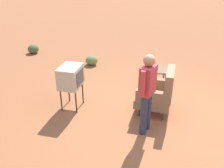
{
  "coord_description": "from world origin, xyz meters",
  "views": [
    {
      "loc": [
        4.7,
        -0.54,
        3.11
      ],
      "look_at": [
        -0.2,
        -1.06,
        0.65
      ],
      "focal_mm": 39.59,
      "sensor_mm": 36.0,
      "label": 1
    }
  ],
  "objects": [
    {
      "name": "flower_vase",
      "position": [
        -1.37,
        -0.12,
        0.78
      ],
      "size": [
        0.14,
        0.09,
        0.27
      ],
      "color": "silver",
      "rests_on": "side_table"
    },
    {
      "name": "person_standing",
      "position": [
        0.55,
        -0.32,
        0.94
      ],
      "size": [
        0.53,
        0.35,
        1.64
      ],
      "color": "#2D3347",
      "rests_on": "ground"
    },
    {
      "name": "tv_on_stand",
      "position": [
        -0.2,
        -1.99,
        0.78
      ],
      "size": [
        0.66,
        0.52,
        1.03
      ],
      "color": "black",
      "rests_on": "ground"
    },
    {
      "name": "shrub_mid",
      "position": [
        -3.78,
        -4.41,
        0.16
      ],
      "size": [
        0.4,
        0.4,
        0.31
      ],
      "primitive_type": "ellipsoid",
      "color": "#475B33",
      "rests_on": "ground"
    },
    {
      "name": "side_table",
      "position": [
        -1.22,
        -0.02,
        0.54
      ],
      "size": [
        0.56,
        0.56,
        0.63
      ],
      "color": "black",
      "rests_on": "ground"
    },
    {
      "name": "armchair",
      "position": [
        -0.19,
        -0.03,
        0.5
      ],
      "size": [
        0.89,
        0.9,
        1.06
      ],
      "color": "brown",
      "rests_on": "ground"
    },
    {
      "name": "bottle_tall_amber",
      "position": [
        -1.09,
        -0.24,
        0.78
      ],
      "size": [
        0.07,
        0.07,
        0.3
      ],
      "primitive_type": "cylinder",
      "color": "brown",
      "rests_on": "side_table"
    },
    {
      "name": "ground_plane",
      "position": [
        0.0,
        0.0,
        0.0
      ],
      "size": [
        60.0,
        60.0,
        0.0
      ],
      "primitive_type": "plane",
      "color": "#A05B38"
    },
    {
      "name": "shrub_near",
      "position": [
        -2.86,
        -2.02,
        0.15
      ],
      "size": [
        0.4,
        0.4,
        0.31
      ],
      "primitive_type": "ellipsoid",
      "color": "olive",
      "rests_on": "ground"
    },
    {
      "name": "bottle_wine_green",
      "position": [
        -1.18,
        -0.19,
        0.79
      ],
      "size": [
        0.07,
        0.07,
        0.32
      ],
      "primitive_type": "cylinder",
      "color": "#1E5623",
      "rests_on": "side_table"
    }
  ]
}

